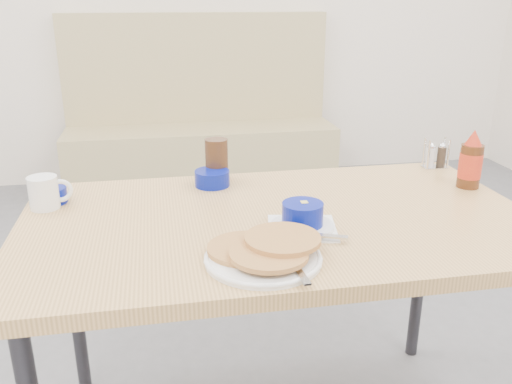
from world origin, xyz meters
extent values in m
cube|color=tan|center=(0.00, 2.72, 0.23)|extent=(1.90, 0.55, 0.45)
cube|color=tan|center=(0.00, 2.94, 0.72)|extent=(1.90, 0.12, 1.00)
cube|color=#2D2D33|center=(0.00, 2.72, 0.04)|extent=(1.90, 0.55, 0.08)
cube|color=tan|center=(0.00, 0.25, 0.74)|extent=(1.40, 0.80, 0.04)
cylinder|color=#2D2D33|center=(-0.62, 0.57, 0.36)|extent=(0.04, 0.04, 0.72)
cylinder|color=#2D2D33|center=(0.62, 0.57, 0.36)|extent=(0.04, 0.04, 0.72)
cylinder|color=white|center=(-0.10, 0.00, 0.77)|extent=(0.27, 0.27, 0.01)
cylinder|color=#C38949|center=(-0.13, 0.03, 0.78)|extent=(0.18, 0.18, 0.01)
cylinder|color=#C38949|center=(-0.09, -0.03, 0.79)|extent=(0.18, 0.18, 0.01)
cylinder|color=#C38949|center=(-0.05, 0.02, 0.80)|extent=(0.18, 0.18, 0.01)
cube|color=silver|center=(-0.04, -0.09, 0.78)|extent=(0.02, 0.12, 0.00)
cylinder|color=white|center=(-0.64, 0.43, 0.81)|extent=(0.08, 0.08, 0.09)
cylinder|color=black|center=(-0.64, 0.43, 0.85)|extent=(0.07, 0.07, 0.00)
torus|color=white|center=(-0.60, 0.44, 0.81)|extent=(0.07, 0.02, 0.07)
cube|color=white|center=(0.04, 0.16, 0.76)|extent=(0.20, 0.20, 0.00)
cylinder|color=white|center=(0.04, 0.16, 0.77)|extent=(0.16, 0.16, 0.01)
cylinder|color=#051383|center=(0.04, 0.16, 0.80)|extent=(0.11, 0.11, 0.06)
cylinder|color=white|center=(0.04, 0.16, 0.83)|extent=(0.09, 0.09, 0.01)
cube|color=#F4DB60|center=(0.04, 0.16, 0.83)|extent=(0.02, 0.02, 0.01)
cube|color=silver|center=(0.04, 0.09, 0.78)|extent=(0.19, 0.09, 0.00)
cylinder|color=#051383|center=(-0.64, 0.48, 0.78)|extent=(0.10, 0.10, 0.05)
cylinder|color=#051383|center=(-0.15, 0.54, 0.78)|extent=(0.11, 0.11, 0.05)
cylinder|color=#3D2413|center=(-0.13, 0.59, 0.83)|extent=(0.09, 0.09, 0.14)
cube|color=silver|center=(0.64, 0.59, 0.76)|extent=(0.09, 0.05, 0.00)
cylinder|color=silver|center=(0.60, 0.57, 0.81)|extent=(0.01, 0.01, 0.10)
cylinder|color=silver|center=(0.68, 0.57, 0.81)|extent=(0.01, 0.01, 0.10)
cylinder|color=silver|center=(0.60, 0.61, 0.81)|extent=(0.01, 0.01, 0.10)
cylinder|color=silver|center=(0.68, 0.61, 0.81)|extent=(0.01, 0.01, 0.10)
cylinder|color=silver|center=(0.62, 0.59, 0.80)|extent=(0.03, 0.03, 0.07)
cylinder|color=#3F3326|center=(0.66, 0.59, 0.80)|extent=(0.03, 0.03, 0.07)
cylinder|color=#47230F|center=(0.64, 0.38, 0.83)|extent=(0.07, 0.07, 0.14)
cylinder|color=#D84A19|center=(0.64, 0.38, 0.83)|extent=(0.07, 0.07, 0.08)
cone|color=red|center=(0.64, 0.38, 0.92)|extent=(0.05, 0.05, 0.05)
camera|label=1|loc=(-0.32, -1.08, 1.33)|focal=38.00mm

